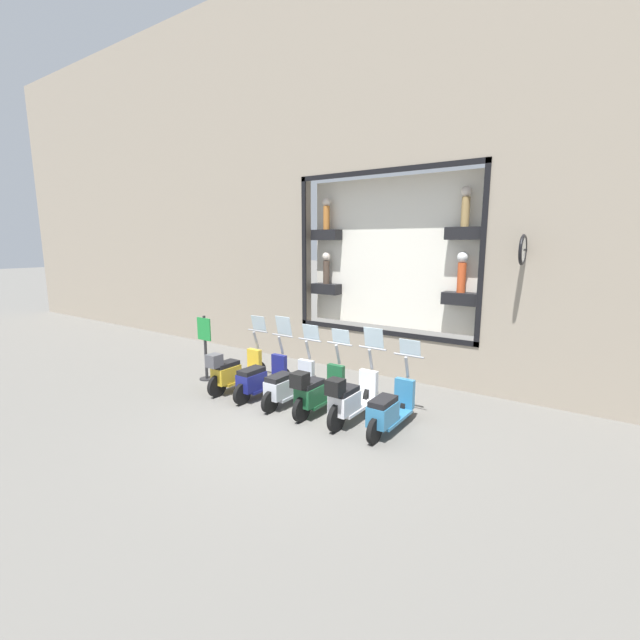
% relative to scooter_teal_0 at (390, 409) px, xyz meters
% --- Properties ---
extents(ground_plane, '(120.00, 120.00, 0.00)m').
position_rel_scooter_teal_0_xyz_m(ground_plane, '(-0.53, 1.65, -0.41)').
color(ground_plane, '#66635E').
extents(building_facade, '(1.22, 36.00, 10.24)m').
position_rel_scooter_teal_0_xyz_m(building_facade, '(3.07, 1.65, 4.80)').
color(building_facade, gray).
rests_on(building_facade, ground_plane).
extents(scooter_teal_0, '(1.79, 0.60, 1.54)m').
position_rel_scooter_teal_0_xyz_m(scooter_teal_0, '(0.00, 0.00, 0.00)').
color(scooter_teal_0, black).
rests_on(scooter_teal_0, ground_plane).
extents(scooter_white_1, '(1.80, 0.61, 1.68)m').
position_rel_scooter_teal_0_xyz_m(scooter_white_1, '(-0.05, 0.77, 0.07)').
color(scooter_white_1, black).
rests_on(scooter_white_1, ground_plane).
extents(scooter_green_2, '(1.80, 0.61, 1.56)m').
position_rel_scooter_teal_0_xyz_m(scooter_green_2, '(-0.06, 1.55, 0.05)').
color(scooter_green_2, black).
rests_on(scooter_green_2, ground_plane).
extents(scooter_silver_3, '(1.79, 0.60, 1.57)m').
position_rel_scooter_teal_0_xyz_m(scooter_silver_3, '(0.00, 2.32, 0.00)').
color(scooter_silver_3, black).
rests_on(scooter_silver_3, ground_plane).
extents(scooter_navy_4, '(1.79, 0.60, 1.68)m').
position_rel_scooter_teal_0_xyz_m(scooter_navy_4, '(0.00, 3.10, 0.01)').
color(scooter_navy_4, black).
rests_on(scooter_navy_4, ground_plane).
extents(scooter_yellow_5, '(1.80, 0.61, 1.61)m').
position_rel_scooter_teal_0_xyz_m(scooter_yellow_5, '(-0.06, 3.87, 0.06)').
color(scooter_yellow_5, black).
rests_on(scooter_yellow_5, ground_plane).
extents(shop_sign_post, '(0.36, 0.45, 1.60)m').
position_rel_scooter_teal_0_xyz_m(shop_sign_post, '(0.14, 5.02, 0.45)').
color(shop_sign_post, '#232326').
rests_on(shop_sign_post, ground_plane).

